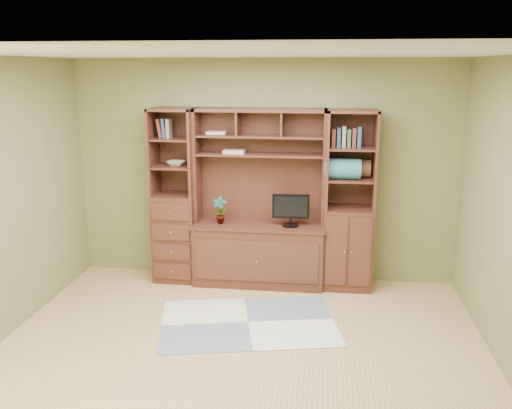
# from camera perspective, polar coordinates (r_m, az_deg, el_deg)

# --- Properties ---
(room) EXTENTS (4.60, 4.10, 2.64)m
(room) POSITION_cam_1_polar(r_m,az_deg,el_deg) (4.47, -2.02, -1.27)
(room) COLOR tan
(room) RESTS_ON ground
(center_hutch) EXTENTS (1.54, 0.53, 2.05)m
(center_hutch) POSITION_cam_1_polar(r_m,az_deg,el_deg) (6.20, 0.32, 0.54)
(center_hutch) COLOR #492219
(center_hutch) RESTS_ON ground
(left_tower) EXTENTS (0.50, 0.45, 2.05)m
(left_tower) POSITION_cam_1_polar(r_m,az_deg,el_deg) (6.44, -8.52, 0.89)
(left_tower) COLOR #492219
(left_tower) RESTS_ON ground
(right_tower) EXTENTS (0.55, 0.45, 2.05)m
(right_tower) POSITION_cam_1_polar(r_m,az_deg,el_deg) (6.21, 9.80, 0.34)
(right_tower) COLOR #492219
(right_tower) RESTS_ON ground
(rug) EXTENTS (1.94, 1.50, 0.01)m
(rug) POSITION_cam_1_polar(r_m,az_deg,el_deg) (5.57, -0.83, -12.30)
(rug) COLOR #ABB1B0
(rug) RESTS_ON ground
(monitor) EXTENTS (0.43, 0.22, 0.51)m
(monitor) POSITION_cam_1_polar(r_m,az_deg,el_deg) (6.15, 3.68, 0.02)
(monitor) COLOR black
(monitor) RESTS_ON center_hutch
(orchid) EXTENTS (0.17, 0.11, 0.32)m
(orchid) POSITION_cam_1_polar(r_m,az_deg,el_deg) (6.27, -3.83, -0.61)
(orchid) COLOR #974533
(orchid) RESTS_ON center_hutch
(magazines) EXTENTS (0.24, 0.18, 0.04)m
(magazines) POSITION_cam_1_polar(r_m,az_deg,el_deg) (6.23, -2.31, 5.60)
(magazines) COLOR #BAB39F
(magazines) RESTS_ON center_hutch
(bowl) EXTENTS (0.21, 0.21, 0.05)m
(bowl) POSITION_cam_1_polar(r_m,az_deg,el_deg) (6.35, -8.42, 4.31)
(bowl) COLOR silver
(bowl) RESTS_ON left_tower
(blanket_teal) EXTENTS (0.39, 0.23, 0.23)m
(blanket_teal) POSITION_cam_1_polar(r_m,az_deg,el_deg) (6.08, 9.12, 3.73)
(blanket_teal) COLOR #2E6D7A
(blanket_teal) RESTS_ON right_tower
(blanket_red) EXTENTS (0.36, 0.20, 0.20)m
(blanket_red) POSITION_cam_1_polar(r_m,az_deg,el_deg) (6.21, 10.30, 3.77)
(blanket_red) COLOR brown
(blanket_red) RESTS_ON right_tower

